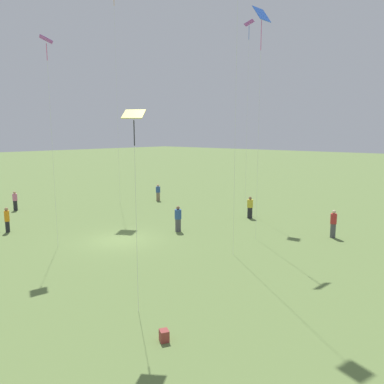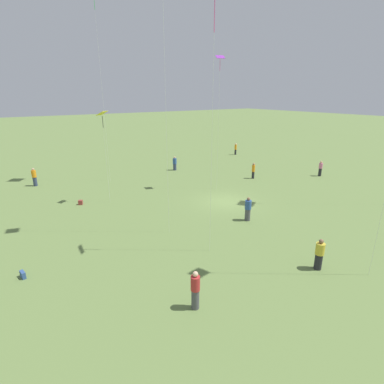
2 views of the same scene
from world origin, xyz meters
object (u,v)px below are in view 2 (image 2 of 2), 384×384
(kite_5, at_px, (102,117))
(picnic_bag_1, at_px, (23,275))
(person_2, at_px, (319,255))
(kite_1, at_px, (220,66))
(person_8, at_px, (253,171))
(person_10, at_px, (175,164))
(person_5, at_px, (195,290))
(person_7, at_px, (34,177))
(person_6, at_px, (248,209))
(picnic_bag_2, at_px, (80,202))
(person_0, at_px, (320,169))
(person_1, at_px, (236,149))

(kite_5, distance_m, picnic_bag_1, 13.12)
(person_2, height_order, kite_1, kite_1)
(person_2, height_order, person_8, person_2)
(person_10, distance_m, kite_1, 13.45)
(person_8, height_order, kite_1, kite_1)
(person_5, xyz_separation_m, person_7, (23.84, 2.97, 0.00))
(person_7, bearing_deg, person_6, 98.83)
(person_2, bearing_deg, picnic_bag_2, -44.94)
(person_2, bearing_deg, picnic_bag_1, -10.76)
(person_6, xyz_separation_m, person_8, (7.92, -8.55, 0.01))
(person_0, xyz_separation_m, person_1, (14.56, -0.50, 0.04))
(person_6, bearing_deg, picnic_bag_2, 95.35)
(person_7, bearing_deg, kite_5, 93.83)
(person_10, distance_m, picnic_bag_2, 13.88)
(person_1, relative_size, person_6, 0.99)
(kite_1, bearing_deg, kite_5, -123.56)
(person_10, bearing_deg, picnic_bag_2, -65.73)
(picnic_bag_2, bearing_deg, person_1, -70.85)
(person_6, height_order, picnic_bag_2, person_6)
(person_8, height_order, picnic_bag_1, person_8)
(person_1, height_order, picnic_bag_1, person_1)
(person_0, relative_size, person_2, 0.99)
(person_7, distance_m, picnic_bag_2, 8.37)
(kite_5, relative_size, picnic_bag_2, 18.31)
(person_5, bearing_deg, picnic_bag_1, -175.37)
(person_10, bearing_deg, kite_5, -58.00)
(person_2, relative_size, kite_1, 0.15)
(person_8, relative_size, kite_1, 0.14)
(person_0, height_order, person_10, person_0)
(person_1, xyz_separation_m, kite_1, (-11.70, 13.02, 10.23))
(person_8, height_order, kite_5, kite_5)
(person_2, xyz_separation_m, person_10, (22.66, -4.87, -0.03))
(person_5, bearing_deg, kite_1, 101.56)
(person_5, bearing_deg, person_0, 76.00)
(person_5, height_order, person_7, person_7)
(person_0, xyz_separation_m, person_6, (-4.42, 15.50, 0.02))
(person_0, bearing_deg, kite_5, 78.19)
(person_2, relative_size, picnic_bag_2, 4.22)
(person_0, distance_m, person_2, 20.29)
(person_6, distance_m, picnic_bag_1, 14.51)
(person_6, height_order, person_10, person_6)
(kite_5, bearing_deg, person_8, -176.71)
(person_0, height_order, picnic_bag_1, person_0)
(person_0, distance_m, person_6, 16.12)
(person_10, height_order, kite_5, kite_5)
(person_2, bearing_deg, person_6, -81.66)
(person_1, bearing_deg, person_0, 94.00)
(picnic_bag_1, distance_m, picnic_bag_2, 10.49)
(person_2, relative_size, person_10, 1.04)
(person_0, distance_m, person_7, 30.35)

